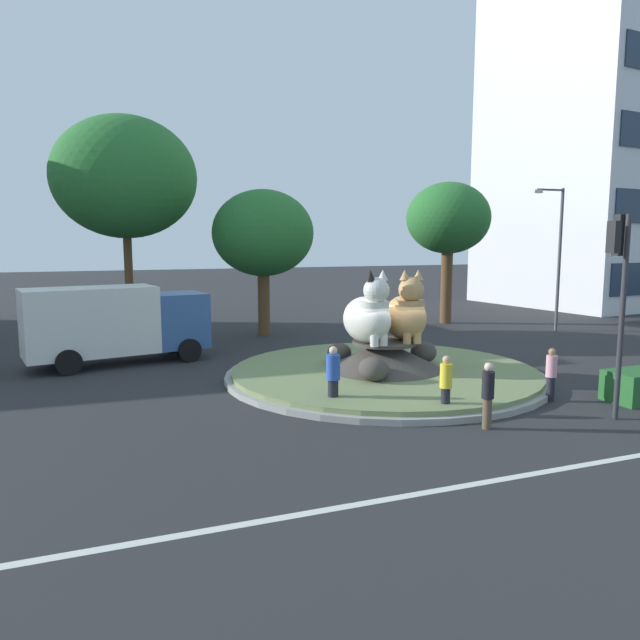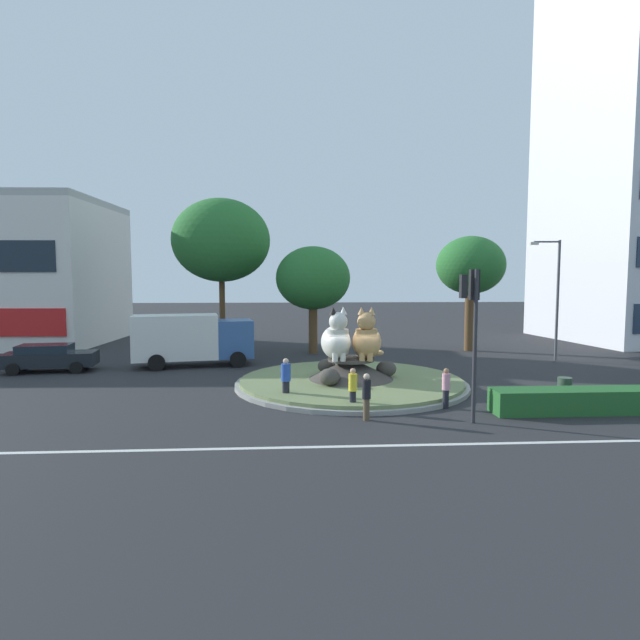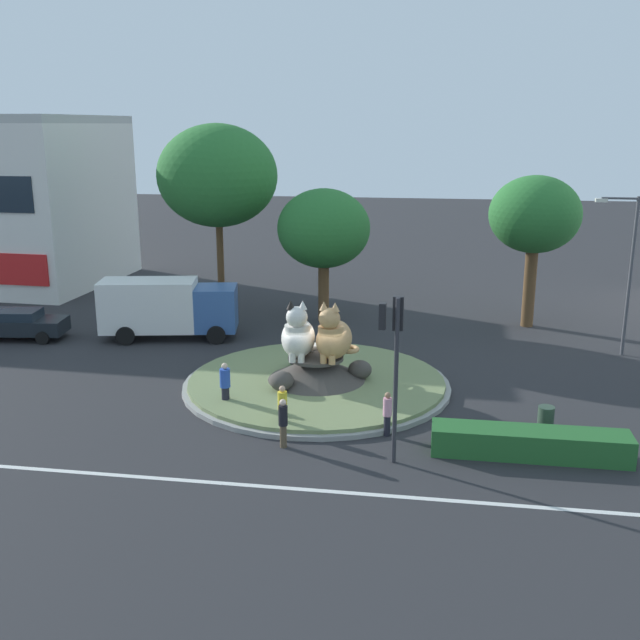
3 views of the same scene
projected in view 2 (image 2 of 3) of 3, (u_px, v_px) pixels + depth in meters
The scene contains 18 objects.
ground_plane at pixel (351, 385), 23.89m from camera, with size 160.00×160.00×0.00m, color #28282B.
lane_centreline at pixel (385, 446), 15.32m from camera, with size 112.00×0.20×0.01m, color silver.
roundabout_island at pixel (351, 378), 23.86m from camera, with size 10.77×10.77×1.28m.
cat_statue_white at pixel (336, 340), 23.45m from camera, with size 1.55×2.50×2.44m.
cat_statue_calico at pixel (367, 340), 23.54m from camera, with size 1.96×2.54×2.42m.
traffic_light_mast at pixel (473, 311), 17.49m from camera, with size 0.72×0.52×5.31m.
clipped_hedge_strip at pixel (575, 401), 19.02m from camera, with size 6.22×1.20×0.90m, color #235B28.
broadleaf_tree_behind_island at pixel (221, 241), 34.73m from camera, with size 6.63×6.63×10.37m.
second_tree_near_tower at pixel (471, 266), 34.77m from camera, with size 4.62×4.62×7.84m.
third_tree_left at pixel (313, 279), 33.70m from camera, with size 4.90×4.90×7.08m.
streetlight_arm at pixel (555, 292), 30.64m from camera, with size 1.88×0.26×7.25m.
pedestrian_blue_shirt at pixel (286, 378), 20.90m from camera, with size 0.39×0.39×1.75m.
pedestrian_black_shirt at pixel (366, 395), 17.97m from camera, with size 0.30×0.30×1.68m.
pedestrian_pink_shirt at pixel (446, 387), 19.63m from camera, with size 0.31×0.31×1.57m.
pedestrian_yellow_shirt at pixel (353, 388), 19.34m from camera, with size 0.33×0.33×1.62m.
sedan_on_far_lane at pixel (49, 357), 27.30m from camera, with size 4.80×2.44×1.47m.
delivery_box_truck at pixel (192, 338), 28.97m from camera, with size 6.88×3.40×2.94m.
litter_bin at pixel (564, 388), 21.20m from camera, with size 0.56×0.56×0.90m.
Camera 2 is at (-2.84, -23.43, 5.03)m, focal length 28.71 mm.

